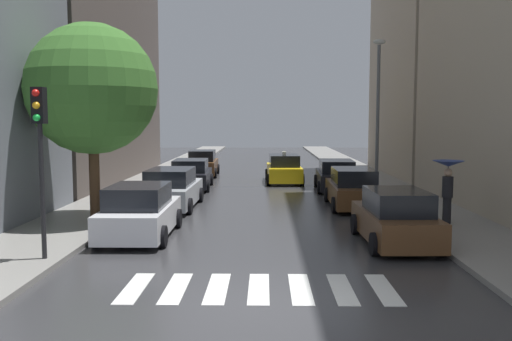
# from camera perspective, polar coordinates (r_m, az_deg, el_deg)

# --- Properties ---
(ground_plane) EXTENTS (28.00, 72.00, 0.04)m
(ground_plane) POSITION_cam_1_polar(r_m,az_deg,el_deg) (34.63, 0.74, -0.72)
(ground_plane) COLOR #333336
(sidewalk_left) EXTENTS (3.00, 72.00, 0.15)m
(sidewalk_left) POSITION_cam_1_polar(r_m,az_deg,el_deg) (35.25, -9.89, -0.53)
(sidewalk_left) COLOR gray
(sidewalk_left) RESTS_ON ground
(sidewalk_right) EXTENTS (3.00, 72.00, 0.15)m
(sidewalk_right) POSITION_cam_1_polar(r_m,az_deg,el_deg) (35.20, 11.38, -0.57)
(sidewalk_right) COLOR gray
(sidewalk_right) RESTS_ON ground
(crosswalk_stripes) EXTENTS (5.85, 2.20, 0.01)m
(crosswalk_stripes) POSITION_cam_1_polar(r_m,az_deg,el_deg) (12.11, 0.30, -12.21)
(crosswalk_stripes) COLOR silver
(crosswalk_stripes) RESTS_ON ground
(building_right_mid) EXTENTS (6.00, 12.54, 21.79)m
(building_right_mid) POSITION_cam_1_polar(r_m,az_deg,el_deg) (37.84, 18.38, 16.14)
(building_right_mid) COLOR #B2A38C
(building_right_mid) RESTS_ON ground
(parked_car_left_nearest) EXTENTS (2.14, 4.38, 1.65)m
(parked_car_left_nearest) POSITION_cam_1_polar(r_m,az_deg,el_deg) (17.36, -12.03, -4.32)
(parked_car_left_nearest) COLOR silver
(parked_car_left_nearest) RESTS_ON ground
(parked_car_left_second) EXTENTS (2.21, 4.83, 1.64)m
(parked_car_left_second) POSITION_cam_1_polar(r_m,az_deg,el_deg) (22.81, -8.81, -1.96)
(parked_car_left_second) COLOR #B2B7BF
(parked_car_left_second) RESTS_ON ground
(parked_car_left_third) EXTENTS (2.25, 4.54, 1.55)m
(parked_car_left_third) POSITION_cam_1_polar(r_m,az_deg,el_deg) (28.98, -6.80, -0.45)
(parked_car_left_third) COLOR black
(parked_car_left_third) RESTS_ON ground
(parked_car_left_fourth) EXTENTS (2.07, 4.35, 1.66)m
(parked_car_left_fourth) POSITION_cam_1_polar(r_m,az_deg,el_deg) (35.44, -5.59, 0.69)
(parked_car_left_fourth) COLOR brown
(parked_car_left_fourth) RESTS_ON ground
(parked_car_right_nearest) EXTENTS (2.09, 4.29, 1.63)m
(parked_car_right_nearest) POSITION_cam_1_polar(r_m,az_deg,el_deg) (16.52, 14.36, -4.90)
(parked_car_right_nearest) COLOR brown
(parked_car_right_nearest) RESTS_ON ground
(parked_car_right_second) EXTENTS (2.08, 4.60, 1.64)m
(parked_car_right_second) POSITION_cam_1_polar(r_m,az_deg,el_deg) (23.01, 10.05, -1.93)
(parked_car_right_second) COLOR brown
(parked_car_right_second) RESTS_ON ground
(parked_car_right_third) EXTENTS (2.22, 4.69, 1.57)m
(parked_car_right_third) POSITION_cam_1_polar(r_m,az_deg,el_deg) (28.50, 8.36, -0.56)
(parked_car_right_third) COLOR black
(parked_car_right_third) RESTS_ON ground
(taxi_midroad) EXTENTS (2.17, 4.70, 1.81)m
(taxi_midroad) POSITION_cam_1_polar(r_m,az_deg,el_deg) (31.66, 2.93, 0.13)
(taxi_midroad) COLOR yellow
(taxi_midroad) RESTS_ON ground
(pedestrian_near_tree) EXTENTS (1.05, 1.05, 2.13)m
(pedestrian_near_tree) POSITION_cam_1_polar(r_m,az_deg,el_deg) (19.44, 19.39, -0.70)
(pedestrian_near_tree) COLOR black
(pedestrian_near_tree) RESTS_ON sidewalk_right
(street_tree_left) EXTENTS (4.51, 4.51, 6.80)m
(street_tree_left) POSITION_cam_1_polar(r_m,az_deg,el_deg) (19.83, -16.73, 8.11)
(street_tree_left) COLOR #513823
(street_tree_left) RESTS_ON sidewalk_left
(traffic_light_left_corner) EXTENTS (0.30, 0.42, 4.30)m
(traffic_light_left_corner) POSITION_cam_1_polar(r_m,az_deg,el_deg) (14.56, -21.63, 3.52)
(traffic_light_left_corner) COLOR black
(traffic_light_left_corner) RESTS_ON sidewalk_left
(lamp_post_right) EXTENTS (0.60, 0.28, 7.30)m
(lamp_post_right) POSITION_cam_1_polar(r_m,az_deg,el_deg) (27.04, 12.60, 6.68)
(lamp_post_right) COLOR #595B60
(lamp_post_right) RESTS_ON sidewalk_right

